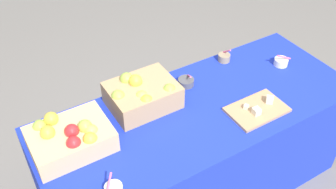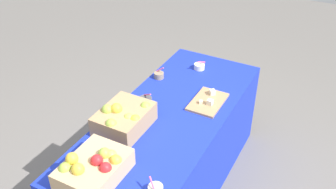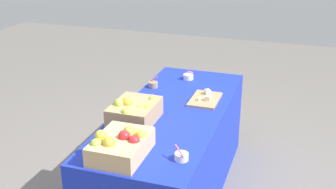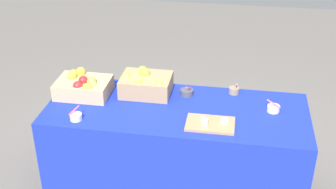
{
  "view_description": "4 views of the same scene",
  "coord_description": "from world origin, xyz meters",
  "px_view_note": "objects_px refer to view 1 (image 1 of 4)",
  "views": [
    {
      "loc": [
        -1.0,
        -1.3,
        2.22
      ],
      "look_at": [
        -0.19,
        0.04,
        0.89
      ],
      "focal_mm": 41.22,
      "sensor_mm": 36.0,
      "label": 1
    },
    {
      "loc": [
        -1.91,
        -1.01,
        2.36
      ],
      "look_at": [
        0.12,
        0.07,
        0.81
      ],
      "focal_mm": 40.93,
      "sensor_mm": 36.0,
      "label": 2
    },
    {
      "loc": [
        -2.79,
        -0.89,
        2.06
      ],
      "look_at": [
        -0.08,
        0.01,
        0.9
      ],
      "focal_mm": 45.74,
      "sensor_mm": 36.0,
      "label": 3
    },
    {
      "loc": [
        0.41,
        -2.8,
        2.39
      ],
      "look_at": [
        -0.06,
        -0.05,
        0.87
      ],
      "focal_mm": 48.19,
      "sensor_mm": 36.0,
      "label": 4
    }
  ],
  "objects_px": {
    "apple_crate_left": "(70,138)",
    "cutting_board_front": "(257,109)",
    "sample_bowl_far": "(114,189)",
    "sample_bowl_extra": "(186,82)",
    "sample_bowl_near": "(224,57)",
    "sample_bowl_mid": "(281,62)",
    "apple_crate_middle": "(142,95)"
  },
  "relations": [
    {
      "from": "apple_crate_left",
      "to": "cutting_board_front",
      "type": "xyz_separation_m",
      "value": [
        0.99,
        -0.28,
        -0.06
      ]
    },
    {
      "from": "sample_bowl_far",
      "to": "sample_bowl_extra",
      "type": "xyz_separation_m",
      "value": [
        0.71,
        0.49,
        -0.0
      ]
    },
    {
      "from": "sample_bowl_near",
      "to": "sample_bowl_extra",
      "type": "bearing_deg",
      "value": -166.73
    },
    {
      "from": "cutting_board_front",
      "to": "sample_bowl_far",
      "type": "xyz_separation_m",
      "value": [
        -0.93,
        -0.08,
        0.01
      ]
    },
    {
      "from": "apple_crate_left",
      "to": "sample_bowl_far",
      "type": "height_order",
      "value": "apple_crate_left"
    },
    {
      "from": "sample_bowl_far",
      "to": "sample_bowl_mid",
      "type": "bearing_deg",
      "value": 14.13
    },
    {
      "from": "apple_crate_middle",
      "to": "cutting_board_front",
      "type": "distance_m",
      "value": 0.66
    },
    {
      "from": "apple_crate_middle",
      "to": "cutting_board_front",
      "type": "relative_size",
      "value": 1.14
    },
    {
      "from": "sample_bowl_extra",
      "to": "apple_crate_left",
      "type": "bearing_deg",
      "value": -170.68
    },
    {
      "from": "sample_bowl_mid",
      "to": "sample_bowl_extra",
      "type": "relative_size",
      "value": 1.05
    },
    {
      "from": "apple_crate_middle",
      "to": "sample_bowl_near",
      "type": "distance_m",
      "value": 0.68
    },
    {
      "from": "sample_bowl_near",
      "to": "cutting_board_front",
      "type": "bearing_deg",
      "value": -105.9
    },
    {
      "from": "sample_bowl_near",
      "to": "sample_bowl_mid",
      "type": "distance_m",
      "value": 0.37
    },
    {
      "from": "apple_crate_left",
      "to": "sample_bowl_extra",
      "type": "height_order",
      "value": "apple_crate_left"
    },
    {
      "from": "apple_crate_left",
      "to": "sample_bowl_mid",
      "type": "xyz_separation_m",
      "value": [
        1.42,
        -0.02,
        -0.05
      ]
    },
    {
      "from": "sample_bowl_far",
      "to": "sample_bowl_extra",
      "type": "distance_m",
      "value": 0.86
    },
    {
      "from": "apple_crate_left",
      "to": "sample_bowl_far",
      "type": "distance_m",
      "value": 0.37
    },
    {
      "from": "apple_crate_left",
      "to": "cutting_board_front",
      "type": "height_order",
      "value": "apple_crate_left"
    },
    {
      "from": "apple_crate_left",
      "to": "sample_bowl_near",
      "type": "distance_m",
      "value": 1.15
    },
    {
      "from": "apple_crate_left",
      "to": "sample_bowl_near",
      "type": "relative_size",
      "value": 4.1
    },
    {
      "from": "cutting_board_front",
      "to": "sample_bowl_extra",
      "type": "bearing_deg",
      "value": 118.0
    },
    {
      "from": "sample_bowl_mid",
      "to": "sample_bowl_far",
      "type": "bearing_deg",
      "value": -165.87
    },
    {
      "from": "sample_bowl_far",
      "to": "sample_bowl_extra",
      "type": "bearing_deg",
      "value": 34.37
    },
    {
      "from": "sample_bowl_far",
      "to": "apple_crate_left",
      "type": "bearing_deg",
      "value": 100.14
    },
    {
      "from": "sample_bowl_far",
      "to": "sample_bowl_extra",
      "type": "relative_size",
      "value": 0.95
    },
    {
      "from": "sample_bowl_near",
      "to": "sample_bowl_mid",
      "type": "xyz_separation_m",
      "value": [
        0.29,
        -0.23,
        -0.0
      ]
    },
    {
      "from": "apple_crate_left",
      "to": "sample_bowl_near",
      "type": "bearing_deg",
      "value": 10.57
    },
    {
      "from": "sample_bowl_extra",
      "to": "apple_crate_middle",
      "type": "bearing_deg",
      "value": -175.13
    },
    {
      "from": "cutting_board_front",
      "to": "sample_bowl_far",
      "type": "relative_size",
      "value": 3.53
    },
    {
      "from": "apple_crate_left",
      "to": "sample_bowl_extra",
      "type": "bearing_deg",
      "value": 9.32
    },
    {
      "from": "sample_bowl_extra",
      "to": "sample_bowl_near",
      "type": "bearing_deg",
      "value": 13.27
    },
    {
      "from": "sample_bowl_near",
      "to": "sample_bowl_extra",
      "type": "xyz_separation_m",
      "value": [
        -0.36,
        -0.08,
        -0.0
      ]
    }
  ]
}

